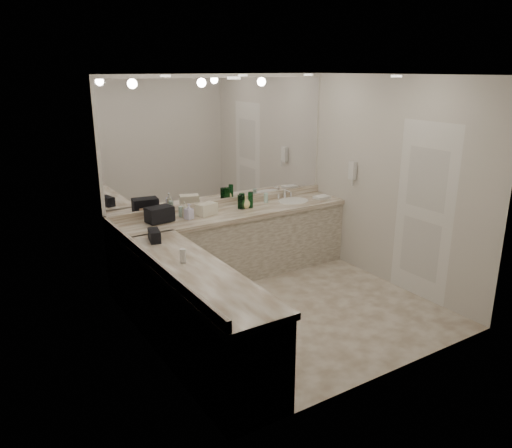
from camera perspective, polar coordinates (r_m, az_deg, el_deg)
floor at (r=5.83m, az=3.54°, el=-9.81°), size 3.20×3.20×0.00m
ceiling at (r=5.19m, az=4.09°, el=16.65°), size 3.20×3.20×0.00m
wall_back at (r=6.61m, az=-3.88°, el=5.43°), size 3.20×0.02×2.60m
wall_left at (r=4.64m, az=-12.42°, el=-0.09°), size 0.02×3.00×2.60m
wall_right at (r=6.42m, az=15.49°, el=4.48°), size 0.02×3.00×2.60m
vanity_back_base at (r=6.59m, az=-2.48°, el=-2.53°), size 3.20×0.60×0.84m
vanity_back_top at (r=6.45m, az=-2.49°, el=1.21°), size 3.20×0.64×0.06m
vanity_left_base at (r=4.82m, az=-7.09°, el=-10.45°), size 0.60×2.40×0.84m
vanity_left_top at (r=4.64m, az=-7.18°, el=-5.49°), size 0.64×2.42×0.06m
backsplash_back at (r=6.67m, az=-3.74°, el=2.46°), size 3.20×0.04×0.10m
backsplash_left at (r=4.76m, az=-11.93°, el=-4.07°), size 0.04×3.00×0.10m
mirror_back at (r=6.51m, az=-3.92°, el=9.50°), size 3.12×0.01×1.55m
mirror_left at (r=4.53m, az=-12.67°, el=5.67°), size 0.01×2.92×1.55m
sink at (r=6.95m, az=4.28°, el=2.59°), size 0.44×0.44×0.03m
faucet at (r=7.10m, az=3.29°, el=3.54°), size 0.24×0.16×0.14m
wall_phone at (r=6.85m, az=10.97°, el=6.01°), size 0.06×0.10×0.24m
door at (r=6.15m, az=18.62°, el=1.25°), size 0.02×0.82×2.10m
black_toiletry_bag at (r=6.06m, az=-10.96°, el=1.02°), size 0.34×0.24×0.18m
black_bag_spill at (r=5.41m, az=-11.54°, el=-1.28°), size 0.15×0.25×0.13m
cream_cosmetic_case at (r=6.28m, az=-5.66°, el=1.69°), size 0.28×0.22×0.14m
hand_towel at (r=7.13m, az=7.54°, el=3.05°), size 0.23×0.16×0.04m
lotion_left at (r=4.77m, az=-8.37°, el=-3.64°), size 0.06×0.06×0.13m
soap_bottle_a at (r=6.18m, az=-8.13°, el=1.61°), size 0.10×0.10×0.20m
soap_bottle_b at (r=6.13m, az=-7.68°, el=1.44°), size 0.11×0.11×0.19m
soap_bottle_c at (r=6.55m, az=-1.26°, el=2.56°), size 0.15×0.15×0.18m
green_bottle_0 at (r=6.57m, az=-0.63°, el=2.78°), size 0.07×0.07×0.21m
green_bottle_1 at (r=6.51m, az=-1.58°, el=2.50°), size 0.07×0.07×0.18m
green_bottle_2 at (r=6.52m, az=-1.83°, el=2.54°), size 0.06×0.06×0.19m
green_bottle_3 at (r=6.58m, az=-1.62°, el=2.71°), size 0.07×0.07×0.19m
amenity_bottle_0 at (r=6.02m, az=-11.25°, el=0.45°), size 0.05×0.05×0.09m
amenity_bottle_1 at (r=6.24m, az=-6.08°, el=1.35°), size 0.05×0.05×0.10m
amenity_bottle_2 at (r=6.84m, az=1.14°, el=3.02°), size 0.06×0.06×0.13m
amenity_bottle_3 at (r=6.25m, az=-8.57°, el=1.42°), size 0.06×0.06×0.13m
amenity_bottle_4 at (r=6.11m, az=-11.97°, el=0.68°), size 0.05×0.05×0.09m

